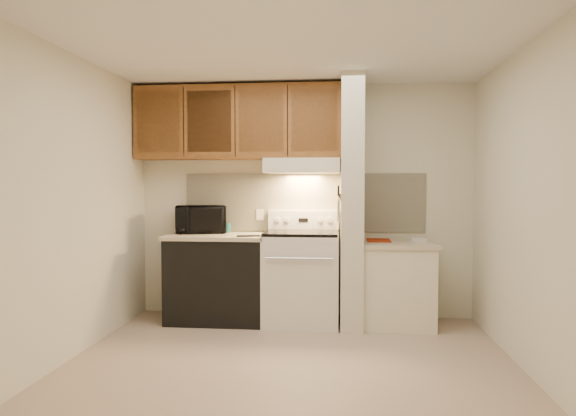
# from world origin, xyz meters

# --- Properties ---
(floor) EXTENTS (3.60, 3.60, 0.00)m
(floor) POSITION_xyz_m (0.00, 0.00, 0.00)
(floor) COLOR tan
(floor) RESTS_ON ground
(ceiling) EXTENTS (3.60, 3.60, 0.00)m
(ceiling) POSITION_xyz_m (0.00, 0.00, 2.50)
(ceiling) COLOR white
(ceiling) RESTS_ON wall_back
(wall_back) EXTENTS (3.60, 2.50, 0.02)m
(wall_back) POSITION_xyz_m (0.00, 1.50, 1.25)
(wall_back) COLOR beige
(wall_back) RESTS_ON floor
(wall_left) EXTENTS (0.02, 3.00, 2.50)m
(wall_left) POSITION_xyz_m (-1.80, 0.00, 1.25)
(wall_left) COLOR beige
(wall_left) RESTS_ON floor
(wall_right) EXTENTS (0.02, 3.00, 2.50)m
(wall_right) POSITION_xyz_m (1.80, 0.00, 1.25)
(wall_right) COLOR beige
(wall_right) RESTS_ON floor
(backsplash) EXTENTS (2.60, 0.02, 0.63)m
(backsplash) POSITION_xyz_m (0.00, 1.49, 1.24)
(backsplash) COLOR #F3ECCB
(backsplash) RESTS_ON wall_back
(range_body) EXTENTS (0.76, 0.65, 0.92)m
(range_body) POSITION_xyz_m (0.00, 1.16, 0.46)
(range_body) COLOR silver
(range_body) RESTS_ON floor
(oven_window) EXTENTS (0.50, 0.01, 0.30)m
(oven_window) POSITION_xyz_m (0.00, 0.84, 0.50)
(oven_window) COLOR black
(oven_window) RESTS_ON range_body
(oven_handle) EXTENTS (0.65, 0.02, 0.02)m
(oven_handle) POSITION_xyz_m (0.00, 0.80, 0.72)
(oven_handle) COLOR silver
(oven_handle) RESTS_ON range_body
(cooktop) EXTENTS (0.74, 0.64, 0.03)m
(cooktop) POSITION_xyz_m (0.00, 1.16, 0.94)
(cooktop) COLOR black
(cooktop) RESTS_ON range_body
(range_backguard) EXTENTS (0.76, 0.08, 0.20)m
(range_backguard) POSITION_xyz_m (0.00, 1.44, 1.05)
(range_backguard) COLOR silver
(range_backguard) RESTS_ON range_body
(range_display) EXTENTS (0.10, 0.01, 0.04)m
(range_display) POSITION_xyz_m (0.00, 1.40, 1.05)
(range_display) COLOR black
(range_display) RESTS_ON range_backguard
(range_knob_left_outer) EXTENTS (0.05, 0.02, 0.05)m
(range_knob_left_outer) POSITION_xyz_m (-0.28, 1.40, 1.05)
(range_knob_left_outer) COLOR silver
(range_knob_left_outer) RESTS_ON range_backguard
(range_knob_left_inner) EXTENTS (0.05, 0.02, 0.05)m
(range_knob_left_inner) POSITION_xyz_m (-0.18, 1.40, 1.05)
(range_knob_left_inner) COLOR silver
(range_knob_left_inner) RESTS_ON range_backguard
(range_knob_right_inner) EXTENTS (0.05, 0.02, 0.05)m
(range_knob_right_inner) POSITION_xyz_m (0.18, 1.40, 1.05)
(range_knob_right_inner) COLOR silver
(range_knob_right_inner) RESTS_ON range_backguard
(range_knob_right_outer) EXTENTS (0.05, 0.02, 0.05)m
(range_knob_right_outer) POSITION_xyz_m (0.28, 1.40, 1.05)
(range_knob_right_outer) COLOR silver
(range_knob_right_outer) RESTS_ON range_backguard
(dishwasher_front) EXTENTS (1.00, 0.63, 0.87)m
(dishwasher_front) POSITION_xyz_m (-0.88, 1.17, 0.43)
(dishwasher_front) COLOR black
(dishwasher_front) RESTS_ON floor
(left_countertop) EXTENTS (1.04, 0.67, 0.04)m
(left_countertop) POSITION_xyz_m (-0.88, 1.17, 0.89)
(left_countertop) COLOR beige
(left_countertop) RESTS_ON dishwasher_front
(spoon_rest) EXTENTS (0.24, 0.15, 0.02)m
(spoon_rest) POSITION_xyz_m (-0.52, 0.97, 0.92)
(spoon_rest) COLOR black
(spoon_rest) RESTS_ON left_countertop
(teal_jar) EXTENTS (0.12, 0.12, 0.10)m
(teal_jar) POSITION_xyz_m (-0.83, 1.39, 0.96)
(teal_jar) COLOR #1D5859
(teal_jar) RESTS_ON left_countertop
(outlet) EXTENTS (0.08, 0.01, 0.12)m
(outlet) POSITION_xyz_m (-0.48, 1.48, 1.10)
(outlet) COLOR silver
(outlet) RESTS_ON backsplash
(microwave) EXTENTS (0.61, 0.49, 0.29)m
(microwave) POSITION_xyz_m (-1.10, 1.31, 1.06)
(microwave) COLOR black
(microwave) RESTS_ON left_countertop
(partition_pillar) EXTENTS (0.22, 0.70, 2.50)m
(partition_pillar) POSITION_xyz_m (0.51, 1.15, 1.25)
(partition_pillar) COLOR beige
(partition_pillar) RESTS_ON floor
(pillar_trim) EXTENTS (0.01, 0.70, 0.04)m
(pillar_trim) POSITION_xyz_m (0.39, 1.15, 1.30)
(pillar_trim) COLOR brown
(pillar_trim) RESTS_ON partition_pillar
(knife_strip) EXTENTS (0.02, 0.42, 0.04)m
(knife_strip) POSITION_xyz_m (0.39, 1.10, 1.32)
(knife_strip) COLOR black
(knife_strip) RESTS_ON partition_pillar
(knife_blade_a) EXTENTS (0.01, 0.03, 0.16)m
(knife_blade_a) POSITION_xyz_m (0.38, 0.94, 1.22)
(knife_blade_a) COLOR silver
(knife_blade_a) RESTS_ON knife_strip
(knife_handle_a) EXTENTS (0.02, 0.02, 0.10)m
(knife_handle_a) POSITION_xyz_m (0.38, 0.94, 1.37)
(knife_handle_a) COLOR black
(knife_handle_a) RESTS_ON knife_strip
(knife_blade_b) EXTENTS (0.01, 0.04, 0.18)m
(knife_blade_b) POSITION_xyz_m (0.38, 1.02, 1.21)
(knife_blade_b) COLOR silver
(knife_blade_b) RESTS_ON knife_strip
(knife_handle_b) EXTENTS (0.02, 0.02, 0.10)m
(knife_handle_b) POSITION_xyz_m (0.38, 1.01, 1.37)
(knife_handle_b) COLOR black
(knife_handle_b) RESTS_ON knife_strip
(knife_blade_c) EXTENTS (0.01, 0.04, 0.20)m
(knife_blade_c) POSITION_xyz_m (0.38, 1.11, 1.20)
(knife_blade_c) COLOR silver
(knife_blade_c) RESTS_ON knife_strip
(knife_handle_c) EXTENTS (0.02, 0.02, 0.10)m
(knife_handle_c) POSITION_xyz_m (0.38, 1.10, 1.37)
(knife_handle_c) COLOR black
(knife_handle_c) RESTS_ON knife_strip
(knife_blade_d) EXTENTS (0.01, 0.04, 0.16)m
(knife_blade_d) POSITION_xyz_m (0.38, 1.18, 1.22)
(knife_blade_d) COLOR silver
(knife_blade_d) RESTS_ON knife_strip
(knife_handle_d) EXTENTS (0.02, 0.02, 0.10)m
(knife_handle_d) POSITION_xyz_m (0.38, 1.18, 1.37)
(knife_handle_d) COLOR black
(knife_handle_d) RESTS_ON knife_strip
(knife_blade_e) EXTENTS (0.01, 0.04, 0.18)m
(knife_blade_e) POSITION_xyz_m (0.38, 1.25, 1.21)
(knife_blade_e) COLOR silver
(knife_blade_e) RESTS_ON knife_strip
(knife_handle_e) EXTENTS (0.02, 0.02, 0.10)m
(knife_handle_e) POSITION_xyz_m (0.38, 1.26, 1.37)
(knife_handle_e) COLOR black
(knife_handle_e) RESTS_ON knife_strip
(oven_mitt) EXTENTS (0.03, 0.09, 0.23)m
(oven_mitt) POSITION_xyz_m (0.38, 1.32, 1.15)
(oven_mitt) COLOR slate
(oven_mitt) RESTS_ON partition_pillar
(right_cab_base) EXTENTS (0.70, 0.60, 0.81)m
(right_cab_base) POSITION_xyz_m (0.97, 1.15, 0.40)
(right_cab_base) COLOR silver
(right_cab_base) RESTS_ON floor
(right_countertop) EXTENTS (0.74, 0.64, 0.04)m
(right_countertop) POSITION_xyz_m (0.97, 1.15, 0.83)
(right_countertop) COLOR beige
(right_countertop) RESTS_ON right_cab_base
(red_folder) EXTENTS (0.24, 0.33, 0.01)m
(red_folder) POSITION_xyz_m (0.79, 1.25, 0.86)
(red_folder) COLOR maroon
(red_folder) RESTS_ON right_countertop
(white_box) EXTENTS (0.16, 0.13, 0.04)m
(white_box) POSITION_xyz_m (1.19, 1.20, 0.87)
(white_box) COLOR white
(white_box) RESTS_ON right_countertop
(range_hood) EXTENTS (0.78, 0.44, 0.15)m
(range_hood) POSITION_xyz_m (0.00, 1.28, 1.62)
(range_hood) COLOR silver
(range_hood) RESTS_ON upper_cabinets
(hood_lip) EXTENTS (0.78, 0.04, 0.06)m
(hood_lip) POSITION_xyz_m (0.00, 1.07, 1.58)
(hood_lip) COLOR silver
(hood_lip) RESTS_ON range_hood
(upper_cabinets) EXTENTS (2.18, 0.33, 0.77)m
(upper_cabinets) POSITION_xyz_m (-0.69, 1.32, 2.08)
(upper_cabinets) COLOR brown
(upper_cabinets) RESTS_ON wall_back
(cab_door_a) EXTENTS (0.46, 0.01, 0.63)m
(cab_door_a) POSITION_xyz_m (-1.51, 1.17, 2.08)
(cab_door_a) COLOR brown
(cab_door_a) RESTS_ON upper_cabinets
(cab_gap_a) EXTENTS (0.01, 0.01, 0.73)m
(cab_gap_a) POSITION_xyz_m (-1.23, 1.16, 2.08)
(cab_gap_a) COLOR black
(cab_gap_a) RESTS_ON upper_cabinets
(cab_door_b) EXTENTS (0.46, 0.01, 0.63)m
(cab_door_b) POSITION_xyz_m (-0.96, 1.17, 2.08)
(cab_door_b) COLOR brown
(cab_door_b) RESTS_ON upper_cabinets
(cab_gap_b) EXTENTS (0.01, 0.01, 0.73)m
(cab_gap_b) POSITION_xyz_m (-0.69, 1.16, 2.08)
(cab_gap_b) COLOR black
(cab_gap_b) RESTS_ON upper_cabinets
(cab_door_c) EXTENTS (0.46, 0.01, 0.63)m
(cab_door_c) POSITION_xyz_m (-0.42, 1.17, 2.08)
(cab_door_c) COLOR brown
(cab_door_c) RESTS_ON upper_cabinets
(cab_gap_c) EXTENTS (0.01, 0.01, 0.73)m
(cab_gap_c) POSITION_xyz_m (-0.14, 1.16, 2.08)
(cab_gap_c) COLOR black
(cab_gap_c) RESTS_ON upper_cabinets
(cab_door_d) EXTENTS (0.46, 0.01, 0.63)m
(cab_door_d) POSITION_xyz_m (0.13, 1.17, 2.08)
(cab_door_d) COLOR brown
(cab_door_d) RESTS_ON upper_cabinets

